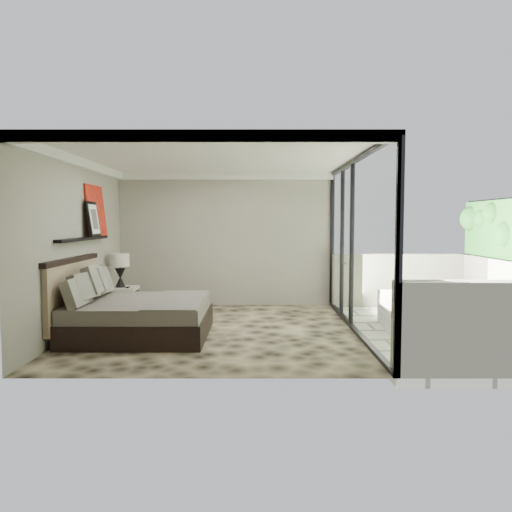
{
  "coord_description": "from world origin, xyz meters",
  "views": [
    {
      "loc": [
        0.64,
        -8.06,
        1.79
      ],
      "look_at": [
        0.64,
        0.4,
        1.2
      ],
      "focal_mm": 35.0,
      "sensor_mm": 36.0,
      "label": 1
    }
  ],
  "objects_px": {
    "bed": "(134,314)",
    "nightstand": "(123,300)",
    "table_lamp": "(120,266)",
    "ottoman": "(464,304)",
    "lounger": "(406,319)"
  },
  "relations": [
    {
      "from": "table_lamp",
      "to": "ottoman",
      "type": "relative_size",
      "value": 1.21
    },
    {
      "from": "bed",
      "to": "ottoman",
      "type": "height_order",
      "value": "bed"
    },
    {
      "from": "bed",
      "to": "nightstand",
      "type": "xyz_separation_m",
      "value": [
        -0.68,
        1.9,
        -0.08
      ]
    },
    {
      "from": "bed",
      "to": "ottoman",
      "type": "distance_m",
      "value": 5.87
    },
    {
      "from": "bed",
      "to": "ottoman",
      "type": "bearing_deg",
      "value": 13.57
    },
    {
      "from": "nightstand",
      "to": "ottoman",
      "type": "xyz_separation_m",
      "value": [
        6.39,
        -0.52,
        -0.0
      ]
    },
    {
      "from": "bed",
      "to": "table_lamp",
      "type": "relative_size",
      "value": 3.28
    },
    {
      "from": "nightstand",
      "to": "ottoman",
      "type": "relative_size",
      "value": 1.01
    },
    {
      "from": "table_lamp",
      "to": "bed",
      "type": "bearing_deg",
      "value": -69.07
    },
    {
      "from": "table_lamp",
      "to": "ottoman",
      "type": "xyz_separation_m",
      "value": [
        6.43,
        -0.5,
        -0.67
      ]
    },
    {
      "from": "nightstand",
      "to": "lounger",
      "type": "relative_size",
      "value": 0.36
    },
    {
      "from": "nightstand",
      "to": "lounger",
      "type": "bearing_deg",
      "value": -35.4
    },
    {
      "from": "table_lamp",
      "to": "ottoman",
      "type": "distance_m",
      "value": 6.48
    },
    {
      "from": "bed",
      "to": "nightstand",
      "type": "relative_size",
      "value": 3.95
    },
    {
      "from": "nightstand",
      "to": "ottoman",
      "type": "bearing_deg",
      "value": -24.85
    }
  ]
}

